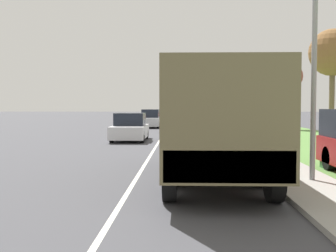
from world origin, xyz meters
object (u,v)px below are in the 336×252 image
car_fourth_ahead (183,114)px  lamp_post (306,32)px  car_second_ahead (150,119)px  car_nearest_ahead (130,128)px  car_third_ahead (157,116)px  military_truck (213,119)px  car_farthest_ahead (187,114)px

car_fourth_ahead → lamp_post: bearing=-86.5°
car_second_ahead → lamp_post: lamp_post is taller
car_fourth_ahead → car_nearest_ahead: bearing=-95.1°
car_nearest_ahead → car_third_ahead: car_nearest_ahead is taller
car_nearest_ahead → car_fourth_ahead: 36.62m
military_truck → lamp_post: bearing=-7.4°
military_truck → car_farthest_ahead: military_truck is taller
car_farthest_ahead → military_truck: bearing=-90.0°
car_third_ahead → lamp_post: bearing=-81.5°
military_truck → car_nearest_ahead: size_ratio=1.86×
car_nearest_ahead → car_third_ahead: bearing=90.0°
car_farthest_ahead → lamp_post: size_ratio=0.61×
military_truck → car_second_ahead: military_truck is taller
car_second_ahead → car_fourth_ahead: car_second_ahead is taller
car_farthest_ahead → car_nearest_ahead: bearing=-95.0°
car_nearest_ahead → lamp_post: bearing=-64.9°
car_nearest_ahead → lamp_post: (6.26, -13.40, 3.27)m
car_nearest_ahead → car_third_ahead: size_ratio=1.02×
lamp_post → military_truck: bearing=172.6°
car_second_ahead → lamp_post: (6.12, -27.73, 3.25)m
car_fourth_ahead → car_farthest_ahead: (0.65, 7.84, -0.09)m
car_third_ahead → lamp_post: 42.45m
car_farthest_ahead → car_third_ahead: bearing=-103.9°
car_third_ahead → car_second_ahead: bearing=-89.3°
car_fourth_ahead → lamp_post: (3.01, -49.87, 3.26)m
military_truck → car_fourth_ahead: bearing=90.7°
lamp_post → car_second_ahead: bearing=102.4°
car_second_ahead → lamp_post: 28.58m
lamp_post → car_nearest_ahead: bearing=115.1°
car_third_ahead → car_fourth_ahead: car_fourth_ahead is taller
car_second_ahead → car_farthest_ahead: size_ratio=1.16×
military_truck → car_fourth_ahead: military_truck is taller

